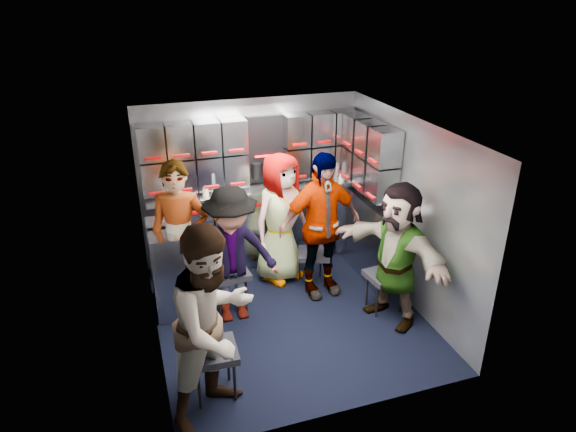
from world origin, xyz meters
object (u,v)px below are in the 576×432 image
object	(u,v)px
attendant_standing	(180,240)
attendant_arc_a	(214,325)
jump_seat_near_left	(213,354)
attendant_arc_b	(232,256)
attendant_arc_c	(281,218)
jump_seat_center	(277,243)
attendant_arc_d	(320,226)
attendant_arc_e	(396,254)
jump_seat_mid_right	(314,256)
jump_seat_near_right	(385,277)
jump_seat_mid_left	(230,275)

from	to	relation	value
attendant_standing	attendant_arc_a	distance (m)	1.58
jump_seat_near_left	attendant_standing	xyz separation A→B (m)	(-0.06, 1.40, 0.43)
attendant_arc_b	attendant_arc_c	xyz separation A→B (m)	(0.74, 0.65, 0.04)
jump_seat_center	jump_seat_near_left	bearing A→B (deg)	-121.28
attendant_arc_c	attendant_arc_d	size ratio (longest dim) A/B	0.93
attendant_arc_a	attendant_arc_b	world-z (taller)	attendant_arc_a
attendant_arc_d	attendant_arc_e	distance (m)	0.93
attendant_arc_d	jump_seat_near_left	bearing A→B (deg)	-145.43
jump_seat_mid_right	attendant_arc_e	bearing A→B (deg)	-59.18
jump_seat_near_left	jump_seat_center	bearing A→B (deg)	58.72
attendant_standing	attendant_arc_b	world-z (taller)	attendant_standing
attendant_arc_b	attendant_arc_e	bearing A→B (deg)	-19.01
jump_seat_near_left	attendant_arc_b	distance (m)	1.21
jump_seat_near_left	attendant_arc_a	world-z (taller)	attendant_arc_a
jump_seat_near_right	attendant_arc_e	size ratio (longest dim) A/B	0.29
jump_seat_near_left	attendant_arc_b	xyz separation A→B (m)	(0.43, 1.09, 0.33)
jump_seat_near_right	attendant_arc_e	bearing A→B (deg)	-90.00
jump_seat_mid_left	jump_seat_near_right	world-z (taller)	jump_seat_mid_left
jump_seat_mid_right	attendant_arc_c	distance (m)	0.60
jump_seat_center	attendant_arc_e	bearing A→B (deg)	-57.49
jump_seat_mid_left	jump_seat_mid_right	size ratio (longest dim) A/B	1.03
jump_seat_center	attendant_standing	xyz separation A→B (m)	(-1.22, -0.52, 0.49)
attendant_arc_d	attendant_standing	bearing A→B (deg)	169.54
attendant_standing	attendant_arc_c	xyz separation A→B (m)	(1.22, 0.34, -0.06)
jump_seat_near_left	attendant_arc_e	size ratio (longest dim) A/B	0.31
jump_seat_near_left	attendant_arc_d	xyz separation A→B (m)	(1.49, 1.28, 0.42)
jump_seat_mid_right	attendant_arc_a	xyz separation A→B (m)	(-1.49, -1.64, 0.49)
jump_seat_mid_left	attendant_arc_b	distance (m)	0.39
attendant_arc_b	jump_seat_near_left	bearing A→B (deg)	-111.63
jump_seat_mid_right	attendant_arc_e	xyz separation A→B (m)	(0.55, -0.93, 0.40)
jump_seat_mid_left	jump_seat_center	world-z (taller)	jump_seat_mid_left
jump_seat_near_left	jump_seat_mid_right	world-z (taller)	jump_seat_near_left
jump_seat_near_left	jump_seat_mid_left	xyz separation A→B (m)	(0.43, 1.27, -0.02)
jump_seat_near_right	attendant_arc_c	xyz separation A→B (m)	(-0.88, 1.02, 0.40)
attendant_arc_e	attendant_arc_d	bearing A→B (deg)	-164.37
jump_seat_near_left	attendant_arc_a	distance (m)	0.47
jump_seat_near_left	attendant_standing	distance (m)	1.47
jump_seat_mid_left	jump_seat_center	bearing A→B (deg)	41.30
jump_seat_near_right	jump_seat_center	bearing A→B (deg)	126.24
attendant_arc_a	attendant_arc_d	world-z (taller)	attendant_arc_a
jump_seat_center	attendant_arc_a	xyz separation A→B (m)	(-1.17, -2.10, 0.49)
jump_seat_near_right	attendant_arc_b	xyz separation A→B (m)	(-1.62, 0.37, 0.36)
jump_seat_center	jump_seat_near_right	xyz separation A→B (m)	(0.88, -1.20, 0.02)
jump_seat_near_right	attendant_standing	bearing A→B (deg)	162.02
attendant_standing	attendant_arc_c	world-z (taller)	attendant_standing
jump_seat_mid_left	attendant_arc_b	xyz separation A→B (m)	(0.00, -0.18, 0.34)
jump_seat_near_left	attendant_arc_e	distance (m)	2.14
attendant_arc_a	attendant_arc_c	world-z (taller)	attendant_arc_a
attendant_standing	attendant_arc_c	distance (m)	1.27
jump_seat_mid_right	attendant_arc_c	world-z (taller)	attendant_arc_c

